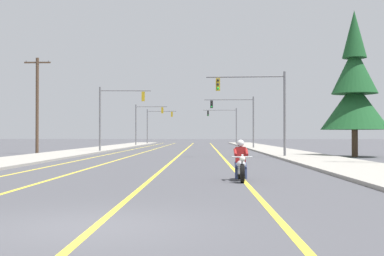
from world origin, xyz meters
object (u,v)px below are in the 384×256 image
object	(u,v)px
traffic_signal_far_right	(226,120)
conifer_tree_right_verge_near	(355,90)
utility_pole_left_near	(37,103)
motorcycle_with_rider	(241,164)
traffic_signal_mid_left	(145,118)
traffic_signal_near_right	(261,100)
traffic_signal_far_left	(156,121)
traffic_signal_near_left	(115,109)
traffic_signal_mid_right	(239,114)

from	to	relation	value
traffic_signal_far_right	conifer_tree_right_verge_near	bearing A→B (deg)	-81.39
traffic_signal_far_right	utility_pole_left_near	xyz separation A→B (m)	(-18.02, -43.70, 0.15)
utility_pole_left_near	motorcycle_with_rider	bearing A→B (deg)	-58.20
traffic_signal_mid_left	utility_pole_left_near	size ratio (longest dim) A/B	0.76
traffic_signal_near_right	traffic_signal_mid_left	distance (m)	41.12
motorcycle_with_rider	conifer_tree_right_verge_near	bearing A→B (deg)	63.70
motorcycle_with_rider	traffic_signal_far_left	bearing A→B (deg)	97.62
traffic_signal_near_right	utility_pole_left_near	xyz separation A→B (m)	(-18.25, 6.02, 0.15)
traffic_signal_near_left	traffic_signal_far_left	distance (m)	42.42
motorcycle_with_rider	utility_pole_left_near	size ratio (longest dim) A/B	0.27
motorcycle_with_rider	traffic_signal_mid_right	distance (m)	43.09
traffic_signal_near_right	traffic_signal_far_right	world-z (taller)	same
traffic_signal_near_right	utility_pole_left_near	distance (m)	19.22
traffic_signal_near_right	traffic_signal_near_left	world-z (taller)	same
traffic_signal_mid_right	traffic_signal_far_left	xyz separation A→B (m)	(-12.63, 29.77, -0.04)
traffic_signal_far_right	utility_pole_left_near	bearing A→B (deg)	-112.41
traffic_signal_mid_right	traffic_signal_mid_left	bearing A→B (deg)	130.68
motorcycle_with_rider	conifer_tree_right_verge_near	xyz separation A→B (m)	(9.97, 20.16, 4.43)
traffic_signal_mid_right	utility_pole_left_near	size ratio (longest dim) A/B	0.76
traffic_signal_near_right	motorcycle_with_rider	bearing A→B (deg)	-98.67
traffic_signal_mid_right	traffic_signal_far_right	world-z (taller)	same
traffic_signal_far_right	conifer_tree_right_verge_near	xyz separation A→B (m)	(7.32, -48.35, 0.87)
traffic_signal_far_right	utility_pole_left_near	world-z (taller)	utility_pole_left_near
motorcycle_with_rider	traffic_signal_mid_left	distance (m)	58.80
traffic_signal_near_right	traffic_signal_near_left	distance (m)	16.98
traffic_signal_mid_left	utility_pole_left_near	bearing A→B (deg)	-99.29
conifer_tree_right_verge_near	traffic_signal_far_right	bearing A→B (deg)	98.61
traffic_signal_near_right	traffic_signal_mid_right	xyz separation A→B (m)	(0.05, 24.05, 0.01)
motorcycle_with_rider	traffic_signal_near_left	distance (m)	31.91
motorcycle_with_rider	traffic_signal_mid_left	world-z (taller)	traffic_signal_mid_left
traffic_signal_mid_right	traffic_signal_far_right	distance (m)	25.67
traffic_signal_mid_right	utility_pole_left_near	bearing A→B (deg)	-135.43
traffic_signal_near_left	traffic_signal_mid_right	xyz separation A→B (m)	(12.63, 12.64, 0.06)
traffic_signal_near_right	utility_pole_left_near	size ratio (longest dim) A/B	0.76
traffic_signal_far_left	motorcycle_with_rider	bearing A→B (deg)	-82.38
traffic_signal_mid_left	traffic_signal_far_left	bearing A→B (deg)	88.97
traffic_signal_mid_left	utility_pole_left_near	distance (m)	33.47
traffic_signal_mid_right	conifer_tree_right_verge_near	world-z (taller)	conifer_tree_right_verge_near
traffic_signal_far_right	utility_pole_left_near	size ratio (longest dim) A/B	0.76
motorcycle_with_rider	traffic_signal_near_left	size ratio (longest dim) A/B	0.35
traffic_signal_far_left	traffic_signal_mid_left	bearing A→B (deg)	-91.03
utility_pole_left_near	traffic_signal_mid_left	bearing A→B (deg)	80.71
conifer_tree_right_verge_near	traffic_signal_near_left	bearing A→B (deg)	152.98
traffic_signal_mid_right	utility_pole_left_near	distance (m)	25.69
motorcycle_with_rider	traffic_signal_far_left	xyz separation A→B (m)	(-9.71, 72.61, 3.53)
traffic_signal_far_right	traffic_signal_mid_left	bearing A→B (deg)	-139.80
traffic_signal_mid_right	traffic_signal_far_left	world-z (taller)	same
traffic_signal_mid_left	traffic_signal_far_left	xyz separation A→B (m)	(0.27, 14.77, 0.03)
traffic_signal_far_right	conifer_tree_right_verge_near	distance (m)	48.91
traffic_signal_far_right	traffic_signal_far_left	xyz separation A→B (m)	(-12.36, 4.10, -0.03)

